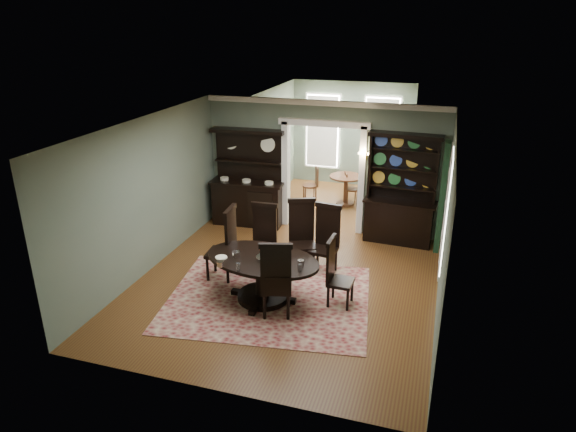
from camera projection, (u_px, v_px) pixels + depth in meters
name	position (u px, v px, depth m)	size (l,w,h in m)	color
room	(284.00, 206.00, 9.06)	(5.51, 6.01, 3.01)	brown
parlor	(345.00, 141.00, 13.96)	(3.51, 3.50, 3.01)	brown
doorway_trim	(324.00, 161.00, 11.67)	(2.08, 0.25, 2.57)	white
right_window	(444.00, 204.00, 9.10)	(0.15, 1.47, 2.12)	white
wall_sconce	(365.00, 155.00, 11.18)	(0.27, 0.21, 0.21)	gold
rug	(269.00, 298.00, 9.18)	(3.53, 2.89, 0.01)	maroon
dining_table	(263.00, 271.00, 8.95)	(2.25, 2.19, 0.82)	black
centerpiece	(265.00, 256.00, 8.77)	(1.61, 1.03, 0.26)	silver
chair_far_left	(263.00, 236.00, 9.99)	(0.53, 0.50, 1.37)	black
chair_far_mid	(302.00, 232.00, 10.09)	(0.67, 0.66, 1.42)	black
chair_far_right	(326.00, 237.00, 9.92)	(0.56, 0.54, 1.38)	black
chair_end_left	(226.00, 242.00, 9.62)	(0.55, 0.57, 1.45)	black
chair_end_right	(335.00, 270.00, 8.79)	(0.45, 0.48, 1.24)	black
chair_near	(276.00, 278.00, 8.35)	(0.63, 0.61, 1.40)	black
sideboard	(248.00, 192.00, 12.22)	(1.78, 0.73, 2.29)	black
welsh_dresser	(400.00, 204.00, 11.22)	(1.59, 0.66, 2.43)	black
parlor_table	(346.00, 186.00, 13.51)	(0.87, 0.87, 0.80)	#522B17
parlor_chair_left	(312.00, 184.00, 13.73)	(0.46, 0.45, 0.96)	#522B17
parlor_chair_right	(349.00, 187.00, 13.56)	(0.42, 0.41, 0.89)	#522B17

